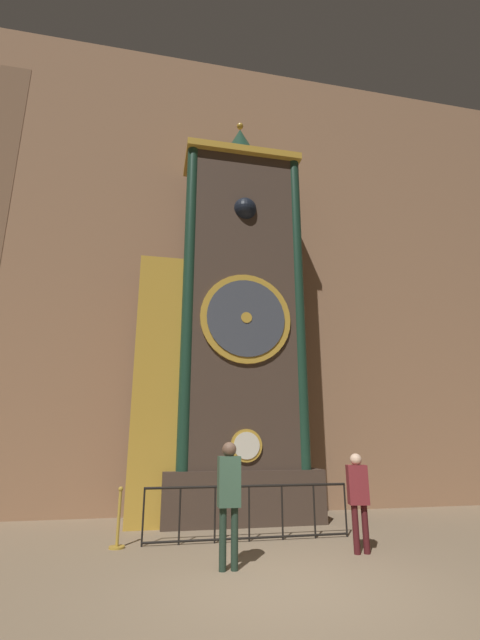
% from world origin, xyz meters
% --- Properties ---
extents(ground_plane, '(28.00, 28.00, 0.00)m').
position_xyz_m(ground_plane, '(0.00, 0.00, 0.00)').
color(ground_plane, '#847056').
extents(cathedral_back_wall, '(24.00, 0.32, 14.50)m').
position_xyz_m(cathedral_back_wall, '(-0.09, 6.10, 7.24)').
color(cathedral_back_wall, '#936B4C').
rests_on(cathedral_back_wall, ground_plane).
extents(clock_tower, '(4.54, 1.77, 11.21)m').
position_xyz_m(clock_tower, '(-0.02, 4.79, 4.69)').
color(clock_tower, '#423328').
rests_on(clock_tower, ground_plane).
extents(railing_fence, '(4.04, 0.05, 1.01)m').
position_xyz_m(railing_fence, '(0.06, 2.79, 0.56)').
color(railing_fence, black).
rests_on(railing_fence, ground_plane).
extents(visitor_near, '(0.34, 0.23, 1.83)m').
position_xyz_m(visitor_near, '(-0.67, 1.01, 1.11)').
color(visitor_near, '#213427').
rests_on(visitor_near, ground_plane).
extents(visitor_far, '(0.38, 0.29, 1.63)m').
position_xyz_m(visitor_far, '(1.72, 1.50, 0.98)').
color(visitor_far, '#461518').
rests_on(visitor_far, ground_plane).
extents(stanchion_post, '(0.28, 0.28, 1.03)m').
position_xyz_m(stanchion_post, '(-2.38, 2.76, 0.34)').
color(stanchion_post, '#B28E33').
rests_on(stanchion_post, ground_plane).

